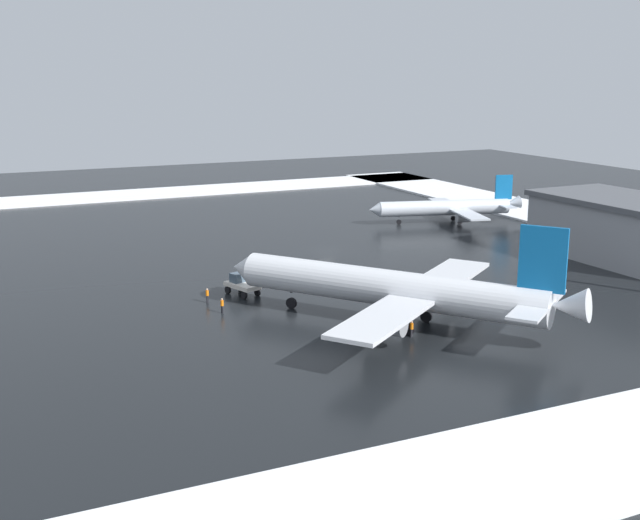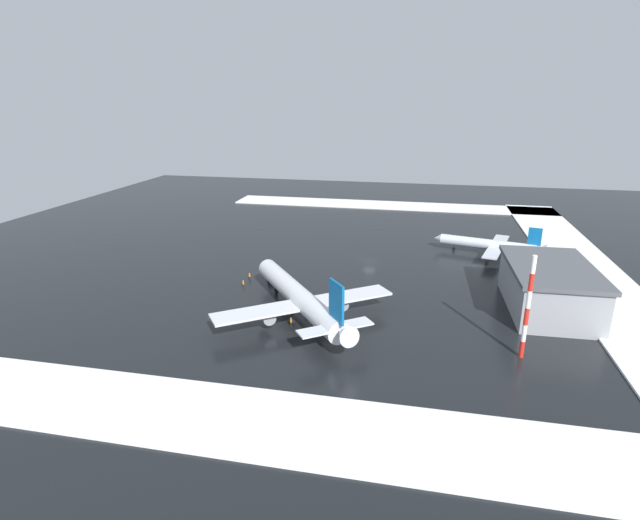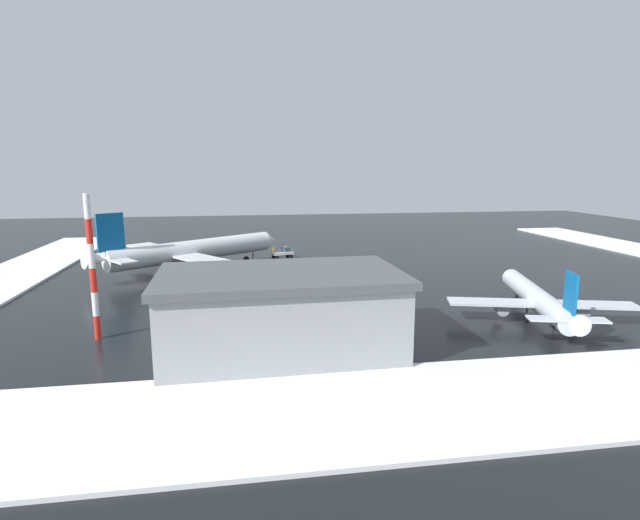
{
  "view_description": "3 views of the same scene",
  "coord_description": "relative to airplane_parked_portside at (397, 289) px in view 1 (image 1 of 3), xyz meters",
  "views": [
    {
      "loc": [
        -105.32,
        50.36,
        26.15
      ],
      "look_at": [
        -13.21,
        7.11,
        2.12
      ],
      "focal_mm": 45.0,
      "sensor_mm": 36.0,
      "label": 1
    },
    {
      "loc": [
        -116.59,
        -12.0,
        38.4
      ],
      "look_at": [
        -16.03,
        9.09,
        4.77
      ],
      "focal_mm": 28.0,
      "sensor_mm": 36.0,
      "label": 2
    },
    {
      "loc": [
        -26.35,
        -86.3,
        19.37
      ],
      "look_at": [
        -12.11,
        2.07,
        2.69
      ],
      "focal_mm": 28.0,
      "sensor_mm": 36.0,
      "label": 3
    }
  ],
  "objects": [
    {
      "name": "ground_crew_by_nose_gear",
      "position": [
        -4.04,
        0.61,
        -2.99
      ],
      "size": [
        0.36,
        0.36,
        1.71
      ],
      "rotation": [
        0.0,
        0.0,
        0.64
      ],
      "color": "black",
      "rests_on": "ground_plane"
    },
    {
      "name": "airplane_far_rear",
      "position": [
        46.89,
        -38.03,
        -1.22
      ],
      "size": [
        23.04,
        27.43,
        8.27
      ],
      "rotation": [
        0.0,
        0.0,
        1.31
      ],
      "color": "silver",
      "rests_on": "ground_plane"
    },
    {
      "name": "snow_bank_far",
      "position": [
        35.63,
        -58.74,
        -3.77
      ],
      "size": [
        152.0,
        16.0,
        0.38
      ],
      "primitive_type": "cube",
      "color": "white",
      "rests_on": "ground_plane"
    },
    {
      "name": "ground_crew_near_tug",
      "position": [
        16.57,
        15.53,
        -2.99
      ],
      "size": [
        0.36,
        0.36,
        1.71
      ],
      "rotation": [
        0.0,
        0.0,
        0.69
      ],
      "color": "black",
      "rests_on": "ground_plane"
    },
    {
      "name": "pushback_tug",
      "position": [
        18.32,
        10.75,
        -2.67
      ],
      "size": [
        5.05,
        3.49,
        2.5
      ],
      "rotation": [
        0.0,
        0.0,
        0.31
      ],
      "color": "silver",
      "rests_on": "ground_plane"
    },
    {
      "name": "ground_crew_mid_apron",
      "position": [
        11.91,
        15.28,
        -2.99
      ],
      "size": [
        0.36,
        0.36,
        1.71
      ],
      "rotation": [
        0.0,
        0.0,
        4.88
      ],
      "color": "black",
      "rests_on": "ground_plane"
    },
    {
      "name": "airplane_parked_portside",
      "position": [
        0.0,
        0.0,
        0.0
      ],
      "size": [
        34.4,
        29.97,
        11.97
      ],
      "rotation": [
        0.0,
        0.0,
        0.64
      ],
      "color": "silver",
      "rests_on": "ground_plane"
    },
    {
      "name": "ground_plane",
      "position": [
        35.63,
        -8.74,
        -3.96
      ],
      "size": [
        240.0,
        240.0,
        0.0
      ],
      "primitive_type": "plane",
      "color": "black"
    },
    {
      "name": "cargo_hangar",
      "position": [
        13.22,
        -44.88,
        0.49
      ],
      "size": [
        25.34,
        15.57,
        8.8
      ],
      "rotation": [
        0.0,
        0.0,
        0.02
      ],
      "color": "gray",
      "rests_on": "ground_plane"
    },
    {
      "name": "snow_bank_right",
      "position": [
        102.63,
        -8.74,
        -3.77
      ],
      "size": [
        14.0,
        116.0,
        0.38
      ],
      "primitive_type": "cube",
      "color": "white",
      "rests_on": "ground_plane"
    },
    {
      "name": "traffic_cone_mid_line",
      "position": [
        9.7,
        -2.75,
        -3.68
      ],
      "size": [
        0.36,
        0.36,
        0.55
      ],
      "primitive_type": "cone",
      "color": "orange",
      "rests_on": "ground_plane"
    },
    {
      "name": "traffic_cone_near_nose",
      "position": [
        -0.16,
        -1.16,
        -3.68
      ],
      "size": [
        0.36,
        0.36,
        0.55
      ],
      "primitive_type": "cone",
      "color": "orange",
      "rests_on": "ground_plane"
    }
  ]
}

